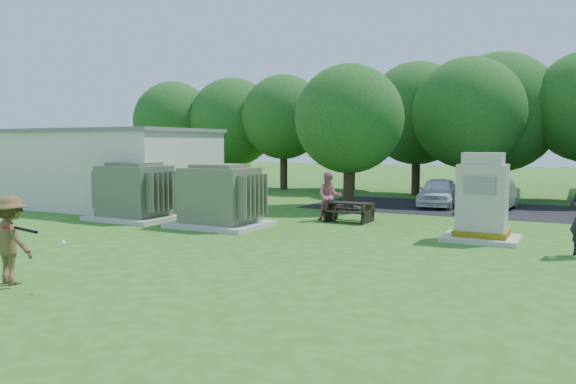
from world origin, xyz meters
The scene contains 14 objects.
ground centered at (0.00, 0.00, 0.00)m, with size 120.00×120.00×0.00m, color #2D6619.
service_building centered at (-11.00, 7.00, 1.60)m, with size 10.00×5.00×3.20m, color beige.
service_building_roof centered at (-11.00, 7.00, 3.27)m, with size 10.20×5.20×0.15m, color slate.
parking_strip centered at (7.00, 13.50, 0.01)m, with size 20.00×6.00×0.01m, color #232326.
transformer_left centered at (-6.50, 4.50, 0.97)m, with size 3.00×2.40×2.07m.
transformer_right centered at (-2.80, 4.50, 0.97)m, with size 3.00×2.40×2.07m.
generator_cabinet centered at (5.31, 5.66, 1.09)m, with size 2.05×1.68×2.50m.
picnic_table centered at (0.58, 7.53, 0.43)m, with size 1.60×1.20×0.68m.
batter centered at (-2.10, -3.71, 0.87)m, with size 1.13×0.65×1.75m, color brown.
person_at_picnic centered at (-0.14, 7.44, 0.87)m, with size 0.84×0.66×1.74m, color #CF6D77.
car_white centered at (2.29, 13.82, 0.63)m, with size 1.49×3.71×1.26m, color white.
car_silver_a centered at (4.64, 13.33, 0.67)m, with size 1.42×4.07×1.34m, color silver.
batting_equipment centered at (-1.42, -3.86, 1.11)m, with size 1.46×0.43×0.31m.
tree_row centered at (1.75, 18.50, 4.15)m, with size 41.30×13.30×7.30m.
Camera 1 is at (7.72, -10.82, 2.76)m, focal length 35.00 mm.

